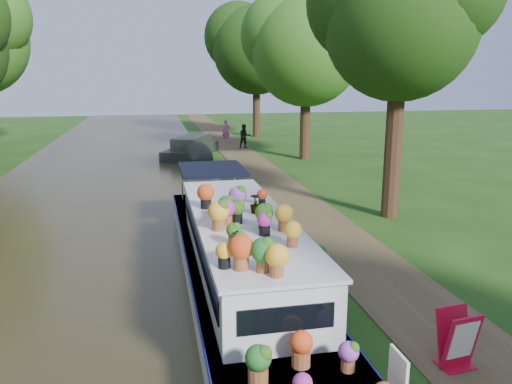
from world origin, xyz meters
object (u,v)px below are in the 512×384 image
object	(u,v)px
plant_boat	(243,264)
sandwich_board	(458,342)
pedestrian_pink	(226,131)
second_boat	(192,149)
pedestrian_dark	(245,136)

from	to	relation	value
plant_boat	sandwich_board	bearing A→B (deg)	-46.16
sandwich_board	pedestrian_pink	bearing A→B (deg)	81.23
second_boat	pedestrian_pink	size ratio (longest dim) A/B	4.19
plant_boat	pedestrian_pink	xyz separation A→B (m)	(3.41, 25.45, -0.03)
pedestrian_pink	pedestrian_dark	world-z (taller)	pedestrian_pink
second_boat	sandwich_board	world-z (taller)	second_boat
plant_boat	pedestrian_dark	xyz separation A→B (m)	(4.15, 22.20, -0.04)
sandwich_board	pedestrian_dark	world-z (taller)	pedestrian_dark
plant_boat	second_boat	distance (m)	19.57
plant_boat	sandwich_board	world-z (taller)	plant_boat
plant_boat	pedestrian_dark	distance (m)	22.59
sandwich_board	pedestrian_pink	xyz separation A→B (m)	(0.43, 28.55, 0.35)
second_boat	plant_boat	bearing A→B (deg)	-67.62
second_boat	pedestrian_pink	bearing A→B (deg)	87.49
second_boat	pedestrian_dark	distance (m)	4.52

